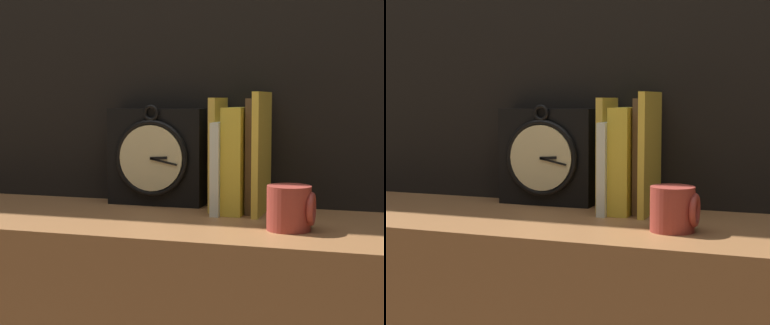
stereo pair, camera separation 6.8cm
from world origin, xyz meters
TOP-DOWN VIEW (x-y plane):
  - clock at (-0.13, 0.15)m, footprint 0.21×0.07m
  - book_slot0_yellow at (0.02, 0.13)m, footprint 0.01×0.11m
  - book_slot1_white at (0.04, 0.11)m, footprint 0.02×0.15m
  - book_slot2_yellow at (0.07, 0.11)m, footprint 0.04×0.14m
  - book_slot3_brown at (0.10, 0.13)m, footprint 0.02×0.11m
  - book_slot4_yellow at (0.12, 0.11)m, footprint 0.01×0.15m
  - mug at (0.20, -0.05)m, footprint 0.09×0.08m

SIDE VIEW (x-z plane):
  - mug at x=0.20m, z-range 0.74..0.82m
  - book_slot1_white at x=0.04m, z-range 0.74..0.93m
  - clock at x=-0.13m, z-range 0.73..0.96m
  - book_slot2_yellow at x=0.07m, z-range 0.74..0.96m
  - book_slot3_brown at x=0.10m, z-range 0.74..0.98m
  - book_slot0_yellow at x=0.02m, z-range 0.74..0.98m
  - book_slot4_yellow at x=0.12m, z-range 0.74..0.99m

